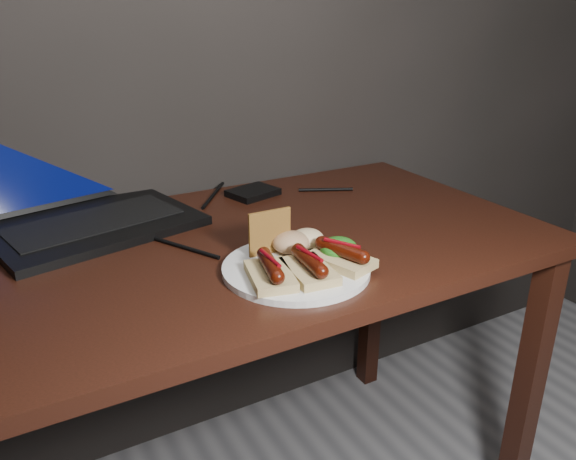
{
  "coord_description": "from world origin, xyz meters",
  "views": [
    {
      "loc": [
        -0.36,
        0.41,
        1.2
      ],
      "look_at": [
        0.09,
        1.23,
        0.82
      ],
      "focal_mm": 35.0,
      "sensor_mm": 36.0,
      "label": 1
    }
  ],
  "objects": [
    {
      "name": "salad_greens",
      "position": [
        0.18,
        1.19,
        0.78
      ],
      "size": [
        0.07,
        0.07,
        0.04
      ],
      "primitive_type": "ellipsoid",
      "color": "#125010",
      "rests_on": "plate"
    },
    {
      "name": "crispbread",
      "position": [
        0.08,
        1.27,
        0.8
      ],
      "size": [
        0.09,
        0.01,
        0.08
      ],
      "primitive_type": "cube",
      "color": "#A9782E",
      "rests_on": "plate"
    },
    {
      "name": "desk",
      "position": [
        0.0,
        1.38,
        0.66
      ],
      "size": [
        1.4,
        0.7,
        0.75
      ],
      "color": "#32140C",
      "rests_on": "ground"
    },
    {
      "name": "plate",
      "position": [
        0.09,
        1.2,
        0.76
      ],
      "size": [
        0.27,
        0.27,
        0.01
      ],
      "primitive_type": "cylinder",
      "rotation": [
        0.0,
        0.0,
        0.03
      ],
      "color": "silver",
      "rests_on": "desk"
    },
    {
      "name": "bread_sausage_right",
      "position": [
        0.17,
        1.17,
        0.78
      ],
      "size": [
        0.1,
        0.13,
        0.04
      ],
      "color": "#E3CA85",
      "rests_on": "plate"
    },
    {
      "name": "bread_sausage_left",
      "position": [
        0.03,
        1.17,
        0.78
      ],
      "size": [
        0.09,
        0.13,
        0.04
      ],
      "color": "#E3CA85",
      "rests_on": "plate"
    },
    {
      "name": "laptop",
      "position": [
        -0.2,
        1.65,
        0.8
      ],
      "size": [
        0.48,
        0.45,
        0.25
      ],
      "color": "black",
      "rests_on": "desk"
    },
    {
      "name": "bread_sausage_center",
      "position": [
        0.09,
        1.16,
        0.78
      ],
      "size": [
        0.08,
        0.12,
        0.04
      ],
      "color": "#E3CA85",
      "rests_on": "plate"
    },
    {
      "name": "salsa_mound",
      "position": [
        0.11,
        1.26,
        0.78
      ],
      "size": [
        0.07,
        0.07,
        0.04
      ],
      "primitive_type": "ellipsoid",
      "color": "maroon",
      "rests_on": "plate"
    },
    {
      "name": "hard_drive",
      "position": [
        0.21,
        1.63,
        0.76
      ],
      "size": [
        0.13,
        0.12,
        0.02
      ],
      "primitive_type": "cube",
      "rotation": [
        0.0,
        0.0,
        0.27
      ],
      "color": "black",
      "rests_on": "desk"
    },
    {
      "name": "coleslaw_mound",
      "position": [
        0.15,
        1.26,
        0.78
      ],
      "size": [
        0.06,
        0.06,
        0.04
      ],
      "primitive_type": "ellipsoid",
      "color": "beige",
      "rests_on": "plate"
    },
    {
      "name": "desk_cables",
      "position": [
        -0.03,
        1.55,
        0.75
      ],
      "size": [
        0.96,
        0.46,
        0.01
      ],
      "color": "black",
      "rests_on": "desk"
    }
  ]
}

